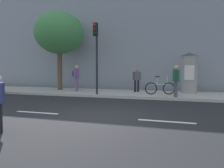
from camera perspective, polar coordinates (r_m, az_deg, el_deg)
name	(u,v)px	position (r m, az deg, el deg)	size (l,w,h in m)	color
ground_plane	(96,117)	(8.03, -4.09, -8.15)	(80.00, 80.00, 0.00)	#232326
sidewalk_curb	(137,94)	(14.67, 6.24, -2.47)	(36.00, 4.00, 0.15)	#B2ADA3
lane_markings	(96,117)	(8.03, -4.09, -8.12)	(25.80, 0.16, 0.01)	silver
building_backdrop	(150,21)	(19.92, 9.40, 15.35)	(36.00, 5.00, 11.37)	gray
traffic_light	(96,47)	(13.57, -4.02, 9.31)	(0.24, 0.45, 4.19)	black
poster_column	(189,73)	(15.17, 18.76, 2.73)	(1.05, 1.05, 2.55)	gray
street_tree	(59,33)	(17.29, -13.06, 12.30)	(3.57, 3.57, 5.65)	brown
pedestrian_with_backpack	(176,78)	(12.70, 15.70, 1.35)	(0.37, 0.60, 1.71)	#4C4C51
pedestrian_near_pole	(76,76)	(15.79, -8.95, 2.11)	(0.43, 0.63, 1.78)	#724C84
pedestrian_tallest	(137,78)	(15.12, 6.22, 1.41)	(0.51, 0.50, 1.53)	black
bicycle_leaning	(160,88)	(13.80, 11.89, -0.98)	(1.72, 0.54, 1.09)	black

